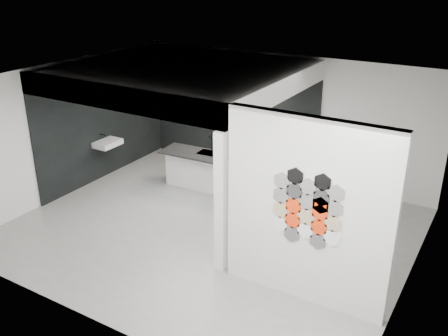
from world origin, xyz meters
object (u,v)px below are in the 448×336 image
at_px(bottle_dark, 219,108).
at_px(utensil_cup, 208,108).
at_px(partition_panel, 307,213).
at_px(wall_basin, 108,143).
at_px(glass_bowl, 286,120).
at_px(stockpot, 192,104).
at_px(kettle, 269,117).
at_px(kitchen_island, 198,168).
at_px(glass_vase, 286,120).

distance_m(bottle_dark, utensil_cup, 0.32).
bearing_deg(partition_panel, wall_basin, 161.77).
bearing_deg(glass_bowl, stockpot, 180.00).
xyz_separation_m(kettle, bottle_dark, (-1.30, 0.00, 0.01)).
xyz_separation_m(stockpot, utensil_cup, (0.46, 0.00, -0.04)).
bearing_deg(wall_basin, utensil_cup, 56.56).
height_order(partition_panel, wall_basin, partition_panel).
bearing_deg(glass_bowl, kitchen_island, -135.69).
height_order(kettle, glass_vase, glass_vase).
height_order(kitchen_island, utensil_cup, utensil_cup).
relative_size(partition_panel, kettle, 17.91).
height_order(partition_panel, kitchen_island, partition_panel).
xyz_separation_m(partition_panel, kettle, (-2.49, 3.87, -0.01)).
relative_size(partition_panel, kitchen_island, 1.78).
height_order(kitchen_island, bottle_dark, bottle_dark).
relative_size(stockpot, utensil_cup, 2.11).
height_order(wall_basin, glass_bowl, glass_bowl).
xyz_separation_m(partition_panel, stockpot, (-4.56, 3.87, 0.00)).
xyz_separation_m(wall_basin, kettle, (2.98, 2.07, 0.54)).
height_order(partition_panel, bottle_dark, partition_panel).
bearing_deg(kettle, partition_panel, -36.90).
distance_m(stockpot, kettle, 2.08).
distance_m(wall_basin, utensil_cup, 2.53).
height_order(kitchen_island, glass_bowl, glass_bowl).
distance_m(kettle, bottle_dark, 1.30).
relative_size(wall_basin, bottle_dark, 3.77).
bearing_deg(stockpot, partition_panel, -40.26).
xyz_separation_m(stockpot, glass_vase, (2.49, 0.00, -0.02)).
bearing_deg(glass_vase, kitchen_island, -135.69).
height_order(bottle_dark, utensil_cup, bottle_dark).
height_order(glass_bowl, bottle_dark, bottle_dark).
relative_size(partition_panel, glass_vase, 20.58).
bearing_deg(kettle, stockpot, -159.67).
bearing_deg(kettle, kitchen_island, -105.71).
bearing_deg(stockpot, glass_bowl, 0.00).
bearing_deg(stockpot, utensil_cup, 0.00).
height_order(stockpot, kettle, stockpot).
relative_size(wall_basin, glass_vase, 4.41).
relative_size(stockpot, glass_bowl, 1.32).
bearing_deg(utensil_cup, partition_panel, -43.30).
distance_m(glass_vase, bottle_dark, 1.71).
bearing_deg(utensil_cup, glass_bowl, 0.00).
height_order(glass_bowl, utensil_cup, glass_bowl).
bearing_deg(glass_vase, partition_panel, -61.77).
distance_m(stockpot, bottle_dark, 0.78).
xyz_separation_m(bottle_dark, utensil_cup, (-0.32, 0.00, -0.03)).
bearing_deg(glass_bowl, kettle, 180.00).
distance_m(stockpot, glass_vase, 2.49).
bearing_deg(glass_vase, wall_basin, -148.65).
distance_m(wall_basin, glass_vase, 4.01).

